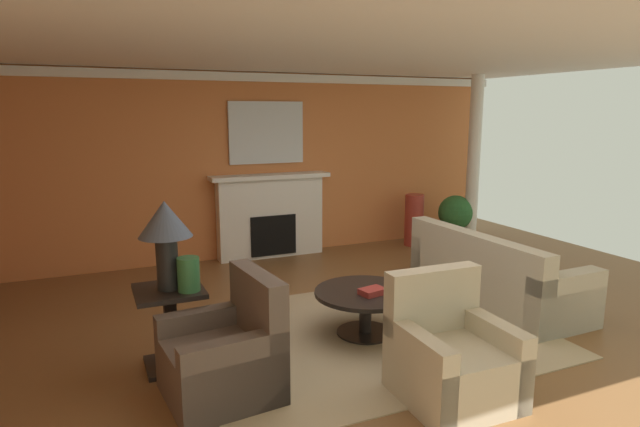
{
  "coord_description": "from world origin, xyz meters",
  "views": [
    {
      "loc": [
        -2.53,
        -4.42,
        2.16
      ],
      "look_at": [
        -0.09,
        1.11,
        1.0
      ],
      "focal_mm": 29.75,
      "sensor_mm": 36.0,
      "label": 1
    }
  ],
  "objects_px": {
    "armchair_near_window": "(225,358)",
    "side_table": "(171,322)",
    "coffee_table": "(365,302)",
    "fireplace": "(271,218)",
    "mantel_mirror": "(266,133)",
    "vase_on_side_table": "(189,274)",
    "vase_tall_corner": "(414,220)",
    "sofa": "(493,278)",
    "armchair_facing_fireplace": "(451,359)",
    "potted_plant": "(455,216)",
    "table_lamp": "(165,228)"
  },
  "relations": [
    {
      "from": "mantel_mirror",
      "to": "armchair_near_window",
      "type": "xyz_separation_m",
      "value": [
        -1.61,
        -3.82,
        -1.55
      ]
    },
    {
      "from": "coffee_table",
      "to": "side_table",
      "type": "bearing_deg",
      "value": 177.43
    },
    {
      "from": "sofa",
      "to": "side_table",
      "type": "distance_m",
      "value": 3.6
    },
    {
      "from": "armchair_facing_fireplace",
      "to": "table_lamp",
      "type": "xyz_separation_m",
      "value": [
        -1.88,
        1.37,
        0.92
      ]
    },
    {
      "from": "armchair_near_window",
      "to": "armchair_facing_fireplace",
      "type": "height_order",
      "value": "same"
    },
    {
      "from": "armchair_near_window",
      "to": "mantel_mirror",
      "type": "bearing_deg",
      "value": 67.11
    },
    {
      "from": "coffee_table",
      "to": "vase_on_side_table",
      "type": "bearing_deg",
      "value": -178.73
    },
    {
      "from": "vase_tall_corner",
      "to": "sofa",
      "type": "bearing_deg",
      "value": -104.69
    },
    {
      "from": "sofa",
      "to": "armchair_facing_fireplace",
      "type": "height_order",
      "value": "armchair_facing_fireplace"
    },
    {
      "from": "mantel_mirror",
      "to": "vase_tall_corner",
      "type": "xyz_separation_m",
      "value": [
        2.37,
        -0.42,
        -1.44
      ]
    },
    {
      "from": "armchair_facing_fireplace",
      "to": "vase_tall_corner",
      "type": "bearing_deg",
      "value": 59.68
    },
    {
      "from": "fireplace",
      "to": "coffee_table",
      "type": "bearing_deg",
      "value": -91.47
    },
    {
      "from": "armchair_near_window",
      "to": "vase_on_side_table",
      "type": "xyz_separation_m",
      "value": [
        -0.16,
        0.53,
        0.54
      ]
    },
    {
      "from": "coffee_table",
      "to": "table_lamp",
      "type": "height_order",
      "value": "table_lamp"
    },
    {
      "from": "coffee_table",
      "to": "vase_on_side_table",
      "type": "distance_m",
      "value": 1.77
    },
    {
      "from": "fireplace",
      "to": "side_table",
      "type": "distance_m",
      "value": 3.61
    },
    {
      "from": "coffee_table",
      "to": "vase_tall_corner",
      "type": "xyz_separation_m",
      "value": [
        2.45,
        2.83,
        0.09
      ]
    },
    {
      "from": "mantel_mirror",
      "to": "coffee_table",
      "type": "height_order",
      "value": "mantel_mirror"
    },
    {
      "from": "vase_tall_corner",
      "to": "armchair_near_window",
      "type": "bearing_deg",
      "value": -139.52
    },
    {
      "from": "mantel_mirror",
      "to": "armchair_facing_fireplace",
      "type": "relative_size",
      "value": 1.2
    },
    {
      "from": "sofa",
      "to": "vase_on_side_table",
      "type": "distance_m",
      "value": 3.49
    },
    {
      "from": "mantel_mirror",
      "to": "armchair_near_window",
      "type": "distance_m",
      "value": 4.42
    },
    {
      "from": "sofa",
      "to": "table_lamp",
      "type": "xyz_separation_m",
      "value": [
        -3.6,
        -0.1,
        0.93
      ]
    },
    {
      "from": "sofa",
      "to": "armchair_near_window",
      "type": "height_order",
      "value": "armchair_near_window"
    },
    {
      "from": "sofa",
      "to": "table_lamp",
      "type": "bearing_deg",
      "value": -178.45
    },
    {
      "from": "armchair_near_window",
      "to": "potted_plant",
      "type": "distance_m",
      "value": 5.53
    },
    {
      "from": "fireplace",
      "to": "table_lamp",
      "type": "relative_size",
      "value": 2.4
    },
    {
      "from": "armchair_facing_fireplace",
      "to": "side_table",
      "type": "relative_size",
      "value": 1.36
    },
    {
      "from": "sofa",
      "to": "coffee_table",
      "type": "relative_size",
      "value": 2.12
    },
    {
      "from": "mantel_mirror",
      "to": "sofa",
      "type": "bearing_deg",
      "value": -61.4
    },
    {
      "from": "armchair_near_window",
      "to": "coffee_table",
      "type": "height_order",
      "value": "armchair_near_window"
    },
    {
      "from": "fireplace",
      "to": "armchair_facing_fireplace",
      "type": "bearing_deg",
      "value": -90.55
    },
    {
      "from": "sofa",
      "to": "armchair_near_window",
      "type": "distance_m",
      "value": 3.37
    },
    {
      "from": "vase_tall_corner",
      "to": "potted_plant",
      "type": "xyz_separation_m",
      "value": [
        0.6,
        -0.29,
        0.07
      ]
    },
    {
      "from": "mantel_mirror",
      "to": "potted_plant",
      "type": "height_order",
      "value": "mantel_mirror"
    },
    {
      "from": "mantel_mirror",
      "to": "coffee_table",
      "type": "relative_size",
      "value": 1.14
    },
    {
      "from": "sofa",
      "to": "vase_tall_corner",
      "type": "xyz_separation_m",
      "value": [
        0.69,
        2.65,
        0.12
      ]
    },
    {
      "from": "fireplace",
      "to": "armchair_facing_fireplace",
      "type": "height_order",
      "value": "fireplace"
    },
    {
      "from": "side_table",
      "to": "potted_plant",
      "type": "xyz_separation_m",
      "value": [
        4.89,
        2.45,
        0.09
      ]
    },
    {
      "from": "vase_on_side_table",
      "to": "potted_plant",
      "type": "height_order",
      "value": "vase_on_side_table"
    },
    {
      "from": "side_table",
      "to": "armchair_near_window",
      "type": "bearing_deg",
      "value": -64.48
    },
    {
      "from": "fireplace",
      "to": "coffee_table",
      "type": "relative_size",
      "value": 1.8
    },
    {
      "from": "potted_plant",
      "to": "vase_tall_corner",
      "type": "bearing_deg",
      "value": 153.85
    },
    {
      "from": "mantel_mirror",
      "to": "sofa",
      "type": "relative_size",
      "value": 0.54
    },
    {
      "from": "side_table",
      "to": "fireplace",
      "type": "bearing_deg",
      "value": 57.76
    },
    {
      "from": "side_table",
      "to": "vase_tall_corner",
      "type": "relative_size",
      "value": 0.83
    },
    {
      "from": "table_lamp",
      "to": "potted_plant",
      "type": "distance_m",
      "value": 5.52
    },
    {
      "from": "sofa",
      "to": "vase_tall_corner",
      "type": "relative_size",
      "value": 2.51
    },
    {
      "from": "armchair_near_window",
      "to": "table_lamp",
      "type": "distance_m",
      "value": 1.17
    },
    {
      "from": "armchair_near_window",
      "to": "side_table",
      "type": "height_order",
      "value": "armchair_near_window"
    }
  ]
}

